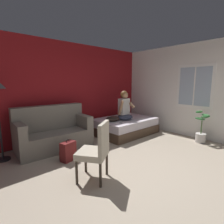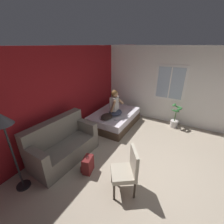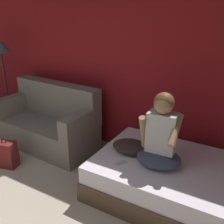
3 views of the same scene
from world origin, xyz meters
The scene contains 8 objects.
wall_back_accent centered at (0.00, 2.87, 1.35)m, with size 10.53×0.16×2.70m, color maroon.
bed centered at (1.54, 1.97, 0.24)m, with size 1.85×1.33×0.48m.
couch centered at (-0.67, 2.25, 0.39)m, with size 1.74×0.91×1.04m.
person_seated centered at (1.42, 1.87, 0.84)m, with size 0.54×0.47×0.88m.
backpack centered at (-0.75, 1.40, 0.19)m, with size 0.33×0.29×0.46m.
throw_pillow centered at (1.01, 1.95, 0.55)m, with size 0.48×0.36×0.14m, color #2D231E.
cell_phone centered at (1.03, 1.64, 0.48)m, with size 0.07×0.14×0.01m, color #B7B7BC.
floor_lamp centered at (-1.75, 2.33, 1.43)m, with size 0.36×0.36×1.70m.
Camera 3 is at (2.27, -0.71, 2.20)m, focal length 42.00 mm.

